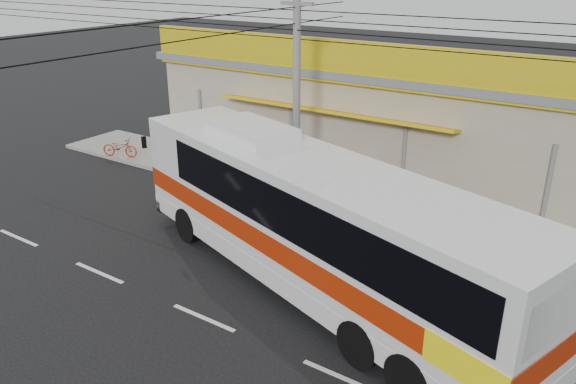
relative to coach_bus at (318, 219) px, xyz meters
name	(u,v)px	position (x,y,z in m)	size (l,w,h in m)	color
ground	(262,275)	(-1.73, -0.15, -2.18)	(120.00, 120.00, 0.00)	black
sidewalk	(358,204)	(-1.73, 5.85, -2.10)	(30.00, 3.20, 0.15)	gray
lane_markings	(204,318)	(-1.73, -2.65, -2.18)	(50.00, 0.12, 0.01)	silver
storefront_building	(420,114)	(-1.73, 11.39, 0.12)	(22.60, 9.20, 5.70)	#9D937E
coach_bus	(318,219)	(0.00, 0.00, 0.00)	(13.41, 6.72, 4.07)	silver
motorbike_red	(120,147)	(-13.12, 4.55, -1.60)	(0.57, 1.64, 0.86)	maroon
motorbike_dark	(206,154)	(-9.13, 5.90, -1.53)	(0.46, 1.64, 0.99)	black
utility_pole	(297,23)	(-3.37, 4.16, 4.35)	(34.00, 14.00, 7.91)	slate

